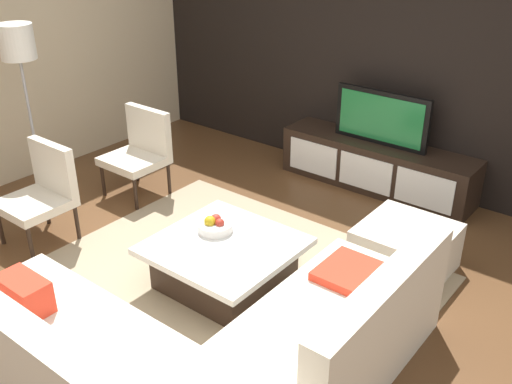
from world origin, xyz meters
TOP-DOWN VIEW (x-y plane):
  - ground_plane at (0.00, 0.00)m, footprint 14.00×14.00m
  - feature_wall_back at (0.00, 2.70)m, footprint 6.40×0.12m
  - area_rug at (-0.10, 0.00)m, footprint 2.95×2.72m
  - media_console at (-0.00, 2.40)m, footprint 2.06×0.49m
  - television at (0.00, 2.40)m, footprint 1.01×0.06m
  - sectional_couch at (0.52, -0.87)m, footprint 2.44×2.38m
  - coffee_table at (-0.10, 0.10)m, footprint 1.04×1.02m
  - accent_chair_near at (-1.81, -0.32)m, footprint 0.55×0.54m
  - floor_lamp at (-2.58, 0.11)m, footprint 0.32×0.32m
  - ottoman at (0.92, 1.16)m, footprint 0.70×0.70m
  - fruit_bowl at (-0.28, 0.20)m, footprint 0.28×0.28m
  - accent_chair_far at (-1.85, 0.83)m, footprint 0.57×0.53m

SIDE VIEW (x-z plane):
  - ground_plane at x=0.00m, z-range 0.00..0.00m
  - area_rug at x=-0.10m, z-range 0.00..0.01m
  - ottoman at x=0.92m, z-range 0.00..0.40m
  - coffee_table at x=-0.10m, z-range 0.01..0.39m
  - media_console at x=0.00m, z-range 0.00..0.50m
  - sectional_couch at x=0.52m, z-range -0.12..0.68m
  - fruit_bowl at x=-0.28m, z-range 0.36..0.49m
  - accent_chair_near at x=-1.81m, z-range 0.05..0.92m
  - accent_chair_far at x=-1.85m, z-range 0.05..0.92m
  - television at x=0.00m, z-range 0.50..1.05m
  - feature_wall_back at x=0.00m, z-range 0.00..2.80m
  - floor_lamp at x=-2.58m, z-range 0.60..2.33m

